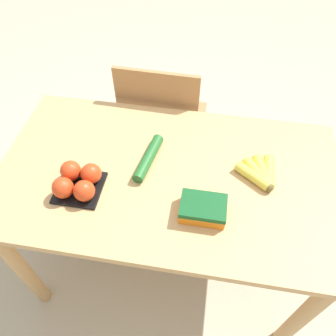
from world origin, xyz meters
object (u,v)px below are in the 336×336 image
at_px(chair, 163,126).
at_px(cucumber_near, 149,158).
at_px(tomato_pack, 78,182).
at_px(carrot_bag, 203,208).
at_px(banana_bunch, 261,174).

bearing_deg(chair, cucumber_near, 95.91).
height_order(tomato_pack, cucumber_near, tomato_pack).
height_order(carrot_bag, cucumber_near, carrot_bag).
distance_m(chair, cucumber_near, 0.57).
bearing_deg(tomato_pack, chair, 74.41).
distance_m(banana_bunch, tomato_pack, 0.66).
bearing_deg(cucumber_near, chair, 94.03).
bearing_deg(chair, carrot_bag, 112.61).
bearing_deg(banana_bunch, tomato_pack, -165.95).
bearing_deg(tomato_pack, carrot_bag, -3.98).
relative_size(chair, banana_bunch, 5.68).
xyz_separation_m(chair, carrot_bag, (0.26, -0.69, 0.31)).
height_order(tomato_pack, carrot_bag, tomato_pack).
height_order(chair, banana_bunch, chair).
xyz_separation_m(banana_bunch, tomato_pack, (-0.64, -0.16, 0.02)).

